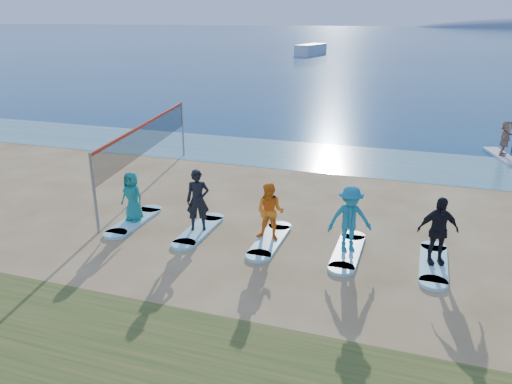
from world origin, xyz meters
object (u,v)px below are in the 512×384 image
(student_1, at_px, (198,200))
(student_2, at_px, (270,212))
(volleyball_net, at_px, (147,137))
(surfboard_0, at_px, (134,221))
(student_0, at_px, (132,196))
(surfboard_2, at_px, (270,240))
(student_4, at_px, (438,231))
(paddleboard, at_px, (502,156))
(student_3, at_px, (350,219))
(surfboard_4, at_px, (433,264))
(surfboard_3, at_px, (348,252))
(paddleboarder, at_px, (505,138))
(surfboard_1, at_px, (199,230))
(boat_offshore_a, at_px, (311,55))

(student_1, distance_m, student_2, 2.25)
(volleyball_net, bearing_deg, surfboard_0, -67.87)
(student_0, xyz_separation_m, surfboard_2, (4.51, -0.00, -0.84))
(student_1, bearing_deg, student_2, -22.29)
(student_2, bearing_deg, student_4, 0.09)
(student_1, bearing_deg, paddleboard, 29.03)
(paddleboard, bearing_deg, volleyball_net, -162.52)
(surfboard_2, xyz_separation_m, student_3, (2.25, 0.00, 0.98))
(surfboard_0, bearing_deg, student_3, 0.00)
(volleyball_net, distance_m, student_0, 3.82)
(surfboard_4, relative_size, student_4, 1.21)
(surfboard_3, bearing_deg, paddleboarder, 66.70)
(paddleboard, xyz_separation_m, student_2, (-7.50, -12.18, 0.88))
(surfboard_1, xyz_separation_m, student_1, (0.00, 0.00, 0.98))
(student_2, distance_m, surfboard_3, 2.42)
(student_2, bearing_deg, surfboard_1, -179.91)
(surfboard_2, relative_size, surfboard_3, 1.00)
(student_1, xyz_separation_m, surfboard_2, (2.25, -0.00, -0.98))
(surfboard_4, bearing_deg, student_3, 180.00)
(boat_offshore_a, height_order, surfboard_4, boat_offshore_a)
(paddleboard, xyz_separation_m, student_0, (-12.00, -12.18, 0.82))
(paddleboarder, relative_size, student_3, 0.85)
(student_4, bearing_deg, volleyball_net, 142.47)
(surfboard_1, xyz_separation_m, surfboard_2, (2.25, 0.00, 0.00))
(paddleboard, xyz_separation_m, boat_offshore_a, (-22.52, 59.34, -0.06))
(student_0, bearing_deg, paddleboarder, 54.11)
(surfboard_0, relative_size, surfboard_1, 1.00)
(surfboard_1, distance_m, surfboard_4, 6.76)
(surfboard_0, bearing_deg, student_2, 0.00)
(volleyball_net, relative_size, surfboard_2, 4.07)
(surfboard_1, bearing_deg, surfboard_0, 180.00)
(surfboard_0, xyz_separation_m, surfboard_3, (6.76, 0.00, 0.00))
(boat_offshore_a, height_order, surfboard_2, boat_offshore_a)
(boat_offshore_a, relative_size, surfboard_4, 3.57)
(paddleboarder, distance_m, student_0, 17.10)
(paddleboard, distance_m, surfboard_1, 15.60)
(volleyball_net, height_order, paddleboarder, volleyball_net)
(boat_offshore_a, xyz_separation_m, surfboard_4, (19.53, -71.52, 0.04))
(student_3, relative_size, surfboard_4, 0.85)
(surfboard_3, xyz_separation_m, student_3, (0.00, 0.00, 0.98))
(surfboard_1, height_order, student_4, student_4)
(student_0, distance_m, surfboard_3, 6.81)
(volleyball_net, relative_size, surfboard_4, 4.07)
(student_2, xyz_separation_m, student_3, (2.25, 0.00, 0.08))
(volleyball_net, xyz_separation_m, surfboard_3, (8.14, -3.40, -1.86))
(student_0, xyz_separation_m, student_2, (4.51, 0.00, 0.06))
(paddleboarder, bearing_deg, surfboard_2, 159.23)
(surfboard_0, relative_size, surfboard_4, 1.00)
(volleyball_net, xyz_separation_m, surfboard_1, (3.64, -3.40, -1.86))
(volleyball_net, relative_size, student_1, 4.79)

